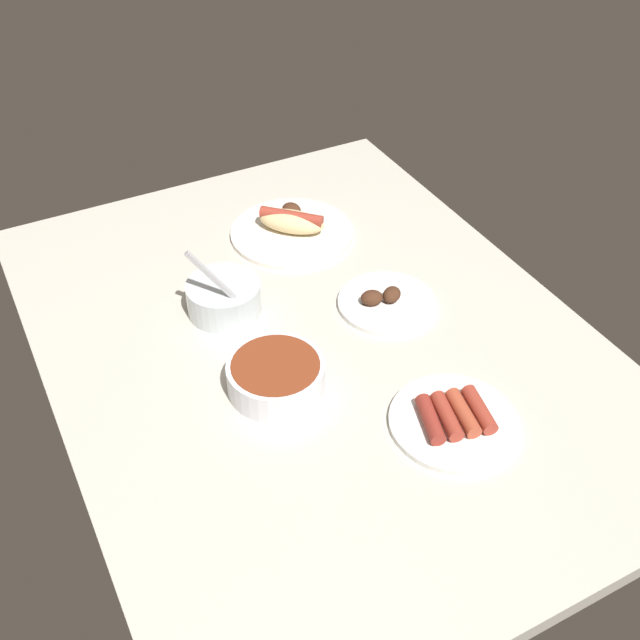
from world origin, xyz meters
TOP-DOWN VIEW (x-y plane):
  - ground_plane at (0.00, 0.00)cm, footprint 120.00×90.00cm
  - plate_sausages at (27.96, 9.65)cm, footprint 20.25×20.25cm
  - bowl_coleslaw at (-14.19, -11.29)cm, footprint 13.47×13.47cm
  - bowl_chili at (8.07, -11.38)cm, footprint 15.93×15.93cm
  - plate_grilled_meat at (-1.88, 15.46)cm, footprint 18.12×18.12cm
  - plate_hotdog_assembled at (-30.79, 10.32)cm, footprint 25.29×25.29cm

SIDE VIEW (x-z plane):
  - ground_plane at x=0.00cm, z-range -3.00..0.00cm
  - plate_grilled_meat at x=-1.88cm, z-range -1.04..2.68cm
  - plate_sausages at x=27.96cm, z-range -0.64..2.80cm
  - plate_hotdog_assembled at x=-30.79cm, z-range -1.09..4.52cm
  - bowl_chili at x=8.07cm, z-range 0.25..5.51cm
  - bowl_coleslaw at x=-14.19cm, z-range -4.44..11.09cm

